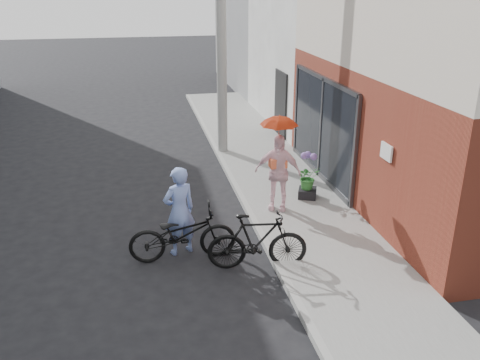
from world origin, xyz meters
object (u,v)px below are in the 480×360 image
object	(u,v)px
officer	(179,211)
bike_right	(257,241)
bike_left	(182,234)
kimono_woman	(278,172)
utility_pole	(221,31)
planter	(307,193)

from	to	relation	value
officer	bike_right	size ratio (longest dim) A/B	0.97
officer	bike_right	distance (m)	1.55
officer	bike_left	distance (m)	0.43
bike_left	kimono_woman	size ratio (longest dim) A/B	1.15
bike_right	bike_left	bearing A→B (deg)	72.99
bike_right	kimono_woman	size ratio (longest dim) A/B	1.05
kimono_woman	officer	bearing A→B (deg)	-125.82
bike_right	kimono_woman	world-z (taller)	kimono_woman
utility_pole	bike_right	xyz separation A→B (m)	(-0.50, -6.34, -2.97)
officer	utility_pole	bearing A→B (deg)	-128.57
bike_left	kimono_woman	xyz separation A→B (m)	(2.20, 1.54, 0.45)
kimono_woman	planter	world-z (taller)	kimono_woman
officer	planter	xyz separation A→B (m)	(3.07, 1.73, -0.63)
bike_left	bike_right	size ratio (longest dim) A/B	1.10
utility_pole	bike_left	xyz separation A→B (m)	(-1.75, -5.77, -2.99)
utility_pole	planter	bearing A→B (deg)	-71.05
bike_right	planter	world-z (taller)	bike_right
bike_left	bike_right	xyz separation A→B (m)	(1.25, -0.57, 0.02)
bike_right	officer	bearing A→B (deg)	64.50
officer	bike_right	xyz separation A→B (m)	(1.27, -0.83, -0.32)
officer	planter	distance (m)	3.58
bike_right	kimono_woman	distance (m)	2.36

